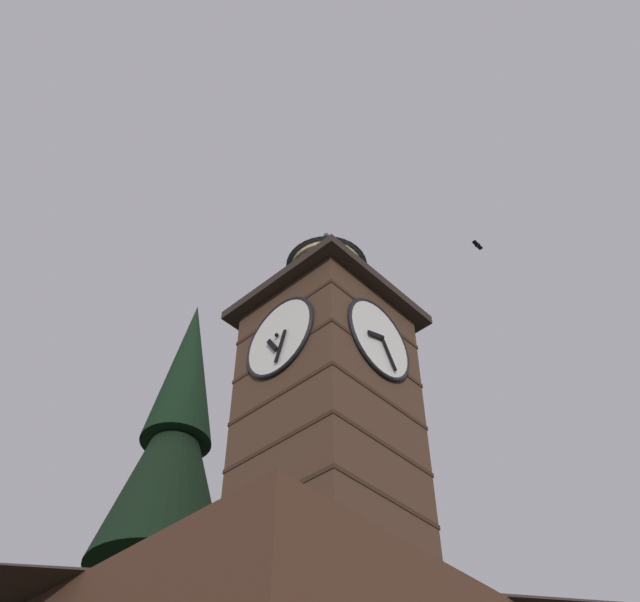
# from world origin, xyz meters

# --- Properties ---
(clock_tower) EXTENTS (3.96, 3.96, 10.25)m
(clock_tower) POSITION_xyz_m (2.65, -0.42, 12.51)
(clock_tower) COLOR #4C3323
(clock_tower) RESTS_ON building_main
(flying_bird_high) EXTENTS (0.50, 0.21, 0.12)m
(flying_bird_high) POSITION_xyz_m (-3.04, 1.55, 21.08)
(flying_bird_high) COLOR black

